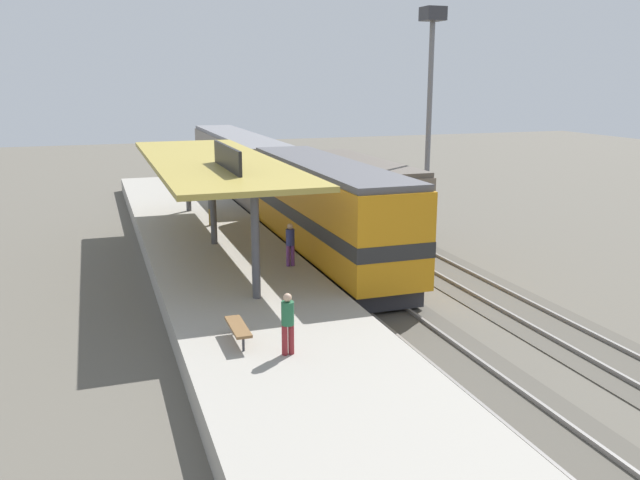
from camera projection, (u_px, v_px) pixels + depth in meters
name	position (u px, v px, depth m)	size (l,w,h in m)	color
ground_plane	(351.00, 251.00, 31.98)	(120.00, 120.00, 0.00)	#5B564C
track_near	(312.00, 254.00, 31.34)	(3.20, 110.00, 0.16)	#4E4941
track_far	(400.00, 246.00, 32.79)	(3.20, 110.00, 0.16)	#4E4941
platform	(215.00, 253.00, 29.79)	(6.00, 44.00, 0.90)	#9E998E
station_canopy	(212.00, 163.00, 28.74)	(5.20, 18.00, 4.70)	#47474C
platform_bench	(238.00, 327.00, 18.46)	(0.44, 1.70, 0.50)	#333338
locomotive	(326.00, 212.00, 28.96)	(2.93, 14.43, 4.44)	#28282D
passenger_carriage_single	(239.00, 165.00, 45.53)	(2.90, 20.00, 4.24)	#28282D
freight_car	(361.00, 191.00, 37.11)	(2.80, 12.00, 3.54)	#28282D
light_mast	(431.00, 72.00, 35.07)	(1.10, 1.10, 11.70)	slate
person_waiting	(212.00, 206.00, 33.23)	(0.34, 0.34, 1.71)	olive
person_walking	(290.00, 242.00, 25.93)	(0.34, 0.34, 1.71)	#663375
person_boarding	(288.00, 321.00, 17.53)	(0.34, 0.34, 1.71)	maroon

